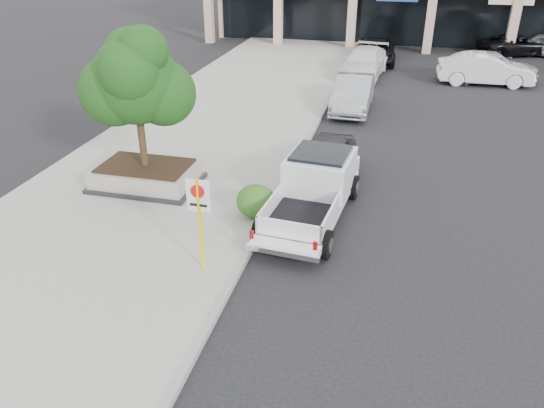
{
  "coord_description": "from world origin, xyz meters",
  "views": [
    {
      "loc": [
        1.77,
        -9.79,
        7.29
      ],
      "look_at": [
        -1.05,
        1.5,
        1.22
      ],
      "focal_mm": 35.0,
      "sensor_mm": 36.0,
      "label": 1
    }
  ],
  "objects_px": {
    "curb_car_b": "(353,93)",
    "lot_car_b": "(485,69)",
    "curb_car_c": "(364,63)",
    "curb_car_d": "(375,51)",
    "lot_car_a": "(489,66)",
    "pickup_truck": "(311,192)",
    "lot_car_d": "(517,45)",
    "planter_tree": "(142,80)",
    "no_parking_sign": "(199,212)",
    "planter": "(146,175)",
    "curb_car_a": "(324,163)"
  },
  "relations": [
    {
      "from": "no_parking_sign",
      "to": "curb_car_b",
      "type": "height_order",
      "value": "no_parking_sign"
    },
    {
      "from": "planter_tree",
      "to": "curb_car_c",
      "type": "bearing_deg",
      "value": 72.24
    },
    {
      "from": "curb_car_a",
      "to": "curb_car_d",
      "type": "height_order",
      "value": "curb_car_a"
    },
    {
      "from": "curb_car_b",
      "to": "lot_car_b",
      "type": "relative_size",
      "value": 0.95
    },
    {
      "from": "curb_car_b",
      "to": "curb_car_c",
      "type": "distance_m",
      "value": 6.24
    },
    {
      "from": "curb_car_d",
      "to": "no_parking_sign",
      "type": "bearing_deg",
      "value": -98.54
    },
    {
      "from": "planter",
      "to": "planter_tree",
      "type": "distance_m",
      "value": 2.95
    },
    {
      "from": "curb_car_a",
      "to": "lot_car_b",
      "type": "relative_size",
      "value": 0.89
    },
    {
      "from": "pickup_truck",
      "to": "curb_car_a",
      "type": "bearing_deg",
      "value": 95.51
    },
    {
      "from": "curb_car_b",
      "to": "lot_car_b",
      "type": "distance_m",
      "value": 8.68
    },
    {
      "from": "curb_car_b",
      "to": "lot_car_b",
      "type": "xyz_separation_m",
      "value": [
        6.18,
        6.09,
        0.04
      ]
    },
    {
      "from": "curb_car_c",
      "to": "lot_car_a",
      "type": "height_order",
      "value": "lot_car_a"
    },
    {
      "from": "no_parking_sign",
      "to": "curb_car_b",
      "type": "bearing_deg",
      "value": 81.71
    },
    {
      "from": "curb_car_d",
      "to": "lot_car_a",
      "type": "xyz_separation_m",
      "value": [
        6.18,
        -3.1,
        0.14
      ]
    },
    {
      "from": "curb_car_d",
      "to": "lot_car_b",
      "type": "bearing_deg",
      "value": -35.38
    },
    {
      "from": "curb_car_c",
      "to": "lot_car_b",
      "type": "xyz_separation_m",
      "value": [
        6.28,
        -0.15,
        0.04
      ]
    },
    {
      "from": "planter_tree",
      "to": "curb_car_c",
      "type": "xyz_separation_m",
      "value": [
        5.09,
        15.88,
        -2.67
      ]
    },
    {
      "from": "lot_car_d",
      "to": "curb_car_c",
      "type": "bearing_deg",
      "value": 108.63
    },
    {
      "from": "lot_car_d",
      "to": "planter_tree",
      "type": "bearing_deg",
      "value": 126.72
    },
    {
      "from": "curb_car_a",
      "to": "planter",
      "type": "bearing_deg",
      "value": -159.48
    },
    {
      "from": "curb_car_c",
      "to": "lot_car_b",
      "type": "relative_size",
      "value": 1.08
    },
    {
      "from": "planter",
      "to": "curb_car_a",
      "type": "relative_size",
      "value": 0.76
    },
    {
      "from": "curb_car_a",
      "to": "pickup_truck",
      "type": "bearing_deg",
      "value": -86.71
    },
    {
      "from": "planter_tree",
      "to": "lot_car_b",
      "type": "distance_m",
      "value": 19.58
    },
    {
      "from": "lot_car_a",
      "to": "lot_car_d",
      "type": "xyz_separation_m",
      "value": [
        2.47,
        7.41,
        -0.18
      ]
    },
    {
      "from": "pickup_truck",
      "to": "lot_car_d",
      "type": "bearing_deg",
      "value": 75.04
    },
    {
      "from": "pickup_truck",
      "to": "curb_car_d",
      "type": "bearing_deg",
      "value": 94.2
    },
    {
      "from": "planter",
      "to": "lot_car_b",
      "type": "bearing_deg",
      "value": 54.11
    },
    {
      "from": "planter",
      "to": "planter_tree",
      "type": "bearing_deg",
      "value": 48.97
    },
    {
      "from": "curb_car_c",
      "to": "lot_car_a",
      "type": "xyz_separation_m",
      "value": [
        6.54,
        0.5,
        0.09
      ]
    },
    {
      "from": "curb_car_b",
      "to": "lot_car_d",
      "type": "height_order",
      "value": "curb_car_b"
    },
    {
      "from": "pickup_truck",
      "to": "lot_car_a",
      "type": "height_order",
      "value": "same"
    },
    {
      "from": "no_parking_sign",
      "to": "lot_car_d",
      "type": "xyz_separation_m",
      "value": [
        10.91,
        27.82,
        -0.97
      ]
    },
    {
      "from": "planter_tree",
      "to": "no_parking_sign",
      "type": "height_order",
      "value": "planter_tree"
    },
    {
      "from": "curb_car_d",
      "to": "lot_car_a",
      "type": "bearing_deg",
      "value": -29.68
    },
    {
      "from": "curb_car_c",
      "to": "no_parking_sign",
      "type": "bearing_deg",
      "value": -88.95
    },
    {
      "from": "no_parking_sign",
      "to": "curb_car_c",
      "type": "relative_size",
      "value": 0.45
    },
    {
      "from": "no_parking_sign",
      "to": "lot_car_b",
      "type": "relative_size",
      "value": 0.48
    },
    {
      "from": "planter_tree",
      "to": "curb_car_a",
      "type": "height_order",
      "value": "planter_tree"
    },
    {
      "from": "pickup_truck",
      "to": "planter_tree",
      "type": "bearing_deg",
      "value": 175.75
    },
    {
      "from": "planter_tree",
      "to": "curb_car_d",
      "type": "relative_size",
      "value": 0.79
    },
    {
      "from": "planter",
      "to": "pickup_truck",
      "type": "relative_size",
      "value": 0.6
    },
    {
      "from": "curb_car_b",
      "to": "lot_car_a",
      "type": "distance_m",
      "value": 9.32
    },
    {
      "from": "lot_car_a",
      "to": "no_parking_sign",
      "type": "bearing_deg",
      "value": 147.48
    },
    {
      "from": "no_parking_sign",
      "to": "lot_car_a",
      "type": "height_order",
      "value": "no_parking_sign"
    },
    {
      "from": "planter_tree",
      "to": "lot_car_a",
      "type": "relative_size",
      "value": 0.81
    },
    {
      "from": "lot_car_a",
      "to": "lot_car_d",
      "type": "distance_m",
      "value": 7.81
    },
    {
      "from": "curb_car_c",
      "to": "curb_car_d",
      "type": "relative_size",
      "value": 1.02
    },
    {
      "from": "curb_car_a",
      "to": "lot_car_a",
      "type": "distance_m",
      "value": 16.18
    },
    {
      "from": "curb_car_a",
      "to": "no_parking_sign",
      "type": "bearing_deg",
      "value": -106.7
    }
  ]
}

